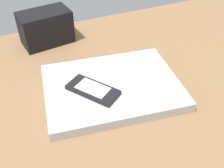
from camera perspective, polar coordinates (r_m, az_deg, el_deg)
desk_surface at (r=59.82cm, az=3.46°, el=-3.83°), size 120.00×80.00×3.00cm
laptop_closed at (r=59.47cm, az=-0.00°, el=-0.65°), size 32.87×26.38×2.25cm
cell_phone_on_laptop at (r=56.42cm, az=-4.19°, el=-1.25°), size 10.64×12.17×1.08cm
desk_organizer at (r=77.94cm, az=-14.21°, el=11.83°), size 14.93×10.11×9.38cm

